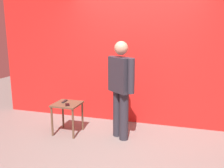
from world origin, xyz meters
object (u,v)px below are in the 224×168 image
(cell_phone, at_px, (67,105))
(tv_remote, at_px, (65,101))
(standing_person, at_px, (121,85))
(side_table, at_px, (67,109))

(cell_phone, xyz_separation_m, tv_remote, (-0.13, 0.16, 0.01))
(standing_person, relative_size, tv_remote, 9.70)
(standing_person, xyz_separation_m, side_table, (-0.96, -0.08, -0.47))
(cell_phone, bearing_deg, tv_remote, 101.00)
(standing_person, distance_m, cell_phone, 0.99)
(cell_phone, distance_m, tv_remote, 0.20)
(side_table, bearing_deg, cell_phone, -60.46)
(standing_person, bearing_deg, side_table, -175.24)
(standing_person, relative_size, side_table, 2.97)
(side_table, height_order, cell_phone, cell_phone)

